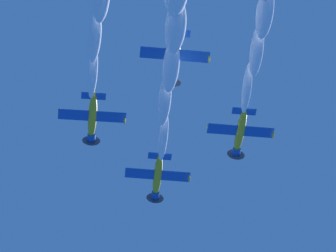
{
  "coord_description": "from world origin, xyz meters",
  "views": [
    {
      "loc": [
        -35.78,
        12.19,
        1.5
      ],
      "look_at": [
        -7.47,
        0.17,
        84.92
      ],
      "focal_mm": 67.83,
      "sensor_mm": 36.0,
      "label": 1
    }
  ],
  "objects_px": {
    "airplane_left_wingman": "(92,118)",
    "airplane_slot_tail": "(175,58)",
    "airplane_right_wingman": "(240,133)",
    "airplane_lead": "(157,177)"
  },
  "relations": [
    {
      "from": "airplane_lead",
      "to": "airplane_right_wingman",
      "type": "distance_m",
      "value": 13.83
    },
    {
      "from": "airplane_left_wingman",
      "to": "airplane_slot_tail",
      "type": "xyz_separation_m",
      "value": [
        -12.83,
        -7.29,
        -0.3
      ]
    },
    {
      "from": "airplane_lead",
      "to": "airplane_slot_tail",
      "type": "distance_m",
      "value": 18.36
    },
    {
      "from": "airplane_lead",
      "to": "airplane_left_wingman",
      "type": "xyz_separation_m",
      "value": [
        -4.89,
        12.1,
        -0.03
      ]
    },
    {
      "from": "airplane_lead",
      "to": "airplane_slot_tail",
      "type": "relative_size",
      "value": 1.0
    },
    {
      "from": "airplane_right_wingman",
      "to": "airplane_slot_tail",
      "type": "relative_size",
      "value": 1.0
    },
    {
      "from": "airplane_right_wingman",
      "to": "airplane_lead",
      "type": "bearing_deg",
      "value": 36.59
    },
    {
      "from": "airplane_lead",
      "to": "airplane_left_wingman",
      "type": "relative_size",
      "value": 1.01
    },
    {
      "from": "airplane_right_wingman",
      "to": "airplane_slot_tail",
      "type": "height_order",
      "value": "airplane_right_wingman"
    },
    {
      "from": "airplane_right_wingman",
      "to": "airplane_slot_tail",
      "type": "xyz_separation_m",
      "value": [
        -6.61,
        13.06,
        -0.29
      ]
    }
  ]
}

